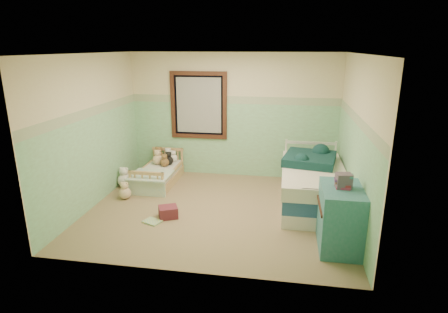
% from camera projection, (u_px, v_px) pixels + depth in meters
% --- Properties ---
extents(floor, '(4.20, 3.60, 0.02)m').
position_uv_depth(floor, '(217.00, 210.00, 6.15)').
color(floor, '#76654C').
rests_on(floor, ground).
extents(ceiling, '(4.20, 3.60, 0.02)m').
position_uv_depth(ceiling, '(216.00, 53.00, 5.43)').
color(ceiling, silver).
rests_on(ceiling, wall_back).
extents(wall_back, '(4.20, 0.04, 2.50)m').
position_uv_depth(wall_back, '(233.00, 116.00, 7.49)').
color(wall_back, beige).
rests_on(wall_back, floor).
extents(wall_front, '(4.20, 0.04, 2.50)m').
position_uv_depth(wall_front, '(187.00, 174.00, 4.09)').
color(wall_front, beige).
rests_on(wall_front, floor).
extents(wall_left, '(0.04, 3.60, 2.50)m').
position_uv_depth(wall_left, '(92.00, 132.00, 6.13)').
color(wall_left, beige).
rests_on(wall_left, floor).
extents(wall_right, '(0.04, 3.60, 2.50)m').
position_uv_depth(wall_right, '(357.00, 142.00, 5.46)').
color(wall_right, beige).
rests_on(wall_right, floor).
extents(wainscot_mint, '(4.20, 0.01, 1.50)m').
position_uv_depth(wainscot_mint, '(233.00, 140.00, 7.62)').
color(wainscot_mint, '#7AA979').
rests_on(wainscot_mint, floor).
extents(border_strip, '(4.20, 0.01, 0.15)m').
position_uv_depth(border_strip, '(233.00, 100.00, 7.39)').
color(border_strip, '#55775B').
rests_on(border_strip, wall_back).
extents(window_frame, '(1.16, 0.06, 1.36)m').
position_uv_depth(window_frame, '(199.00, 105.00, 7.51)').
color(window_frame, black).
rests_on(window_frame, wall_back).
extents(window_blinds, '(0.92, 0.01, 1.12)m').
position_uv_depth(window_blinds, '(199.00, 105.00, 7.52)').
color(window_blinds, '#B1B1AB').
rests_on(window_blinds, window_frame).
extents(toddler_bed_frame, '(0.67, 1.34, 0.17)m').
position_uv_depth(toddler_bed_frame, '(159.00, 179.00, 7.34)').
color(toddler_bed_frame, '#9B6E49').
rests_on(toddler_bed_frame, floor).
extents(toddler_mattress, '(0.61, 1.28, 0.12)m').
position_uv_depth(toddler_mattress, '(158.00, 172.00, 7.29)').
color(toddler_mattress, white).
rests_on(toddler_mattress, toddler_bed_frame).
extents(patchwork_quilt, '(0.73, 0.67, 0.03)m').
position_uv_depth(patchwork_quilt, '(151.00, 175.00, 6.88)').
color(patchwork_quilt, '#73ACD8').
rests_on(patchwork_quilt, toddler_mattress).
extents(plush_bed_brown, '(0.21, 0.21, 0.21)m').
position_uv_depth(plush_bed_brown, '(159.00, 156.00, 7.74)').
color(plush_bed_brown, brown).
rests_on(plush_bed_brown, toddler_mattress).
extents(plush_bed_white, '(0.20, 0.20, 0.20)m').
position_uv_depth(plush_bed_white, '(168.00, 157.00, 7.71)').
color(plush_bed_white, silver).
rests_on(plush_bed_white, toddler_mattress).
extents(plush_bed_tan, '(0.21, 0.21, 0.21)m').
position_uv_depth(plush_bed_tan, '(158.00, 159.00, 7.53)').
color(plush_bed_tan, beige).
rests_on(plush_bed_tan, toddler_mattress).
extents(plush_bed_dark, '(0.19, 0.19, 0.19)m').
position_uv_depth(plush_bed_dark, '(169.00, 160.00, 7.49)').
color(plush_bed_dark, black).
rests_on(plush_bed_dark, toddler_mattress).
extents(plush_floor_cream, '(0.26, 0.26, 0.26)m').
position_uv_depth(plush_floor_cream, '(125.00, 180.00, 7.13)').
color(plush_floor_cream, white).
rests_on(plush_floor_cream, floor).
extents(plush_floor_tan, '(0.21, 0.21, 0.21)m').
position_uv_depth(plush_floor_tan, '(125.00, 193.00, 6.56)').
color(plush_floor_tan, beige).
rests_on(plush_floor_tan, floor).
extents(twin_bed_frame, '(0.98, 1.96, 0.22)m').
position_uv_depth(twin_bed_frame, '(311.00, 199.00, 6.31)').
color(twin_bed_frame, silver).
rests_on(twin_bed_frame, floor).
extents(twin_boxspring, '(0.98, 1.96, 0.22)m').
position_uv_depth(twin_boxspring, '(312.00, 187.00, 6.25)').
color(twin_boxspring, navy).
rests_on(twin_boxspring, twin_bed_frame).
extents(twin_mattress, '(1.02, 2.00, 0.22)m').
position_uv_depth(twin_mattress, '(313.00, 174.00, 6.19)').
color(twin_mattress, silver).
rests_on(twin_mattress, twin_boxspring).
extents(teal_blanket, '(0.98, 1.02, 0.14)m').
position_uv_depth(teal_blanket, '(310.00, 159.00, 6.43)').
color(teal_blanket, black).
rests_on(teal_blanket, twin_mattress).
extents(dresser, '(0.53, 0.84, 0.84)m').
position_uv_depth(dresser, '(340.00, 218.00, 4.91)').
color(dresser, '#287475').
rests_on(dresser, floor).
extents(book_stack, '(0.22, 0.18, 0.19)m').
position_uv_depth(book_stack, '(344.00, 181.00, 4.77)').
color(book_stack, brown).
rests_on(book_stack, dresser).
extents(red_pillow, '(0.36, 0.35, 0.18)m').
position_uv_depth(red_pillow, '(168.00, 212.00, 5.86)').
color(red_pillow, maroon).
rests_on(red_pillow, floor).
extents(floor_book, '(0.32, 0.29, 0.02)m').
position_uv_depth(floor_book, '(152.00, 222.00, 5.71)').
color(floor_book, '#FEED4A').
rests_on(floor_book, floor).
extents(extra_plush_0, '(0.16, 0.16, 0.16)m').
position_uv_depth(extra_plush_0, '(173.00, 158.00, 7.70)').
color(extra_plush_0, white).
rests_on(extra_plush_0, toddler_mattress).
extents(extra_plush_1, '(0.17, 0.17, 0.17)m').
position_uv_depth(extra_plush_1, '(165.00, 162.00, 7.39)').
color(extra_plush_1, brown).
rests_on(extra_plush_1, toddler_mattress).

